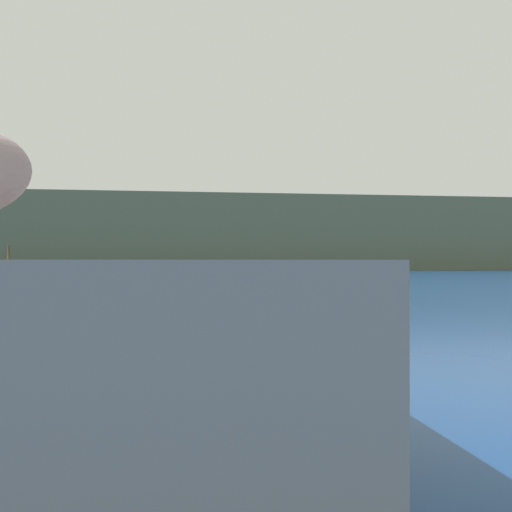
% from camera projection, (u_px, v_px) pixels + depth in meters
% --- Properties ---
extents(hillside_backdrop, '(140.00, 17.22, 7.91)m').
position_uv_depth(hillside_backdrop, '(152.00, 235.00, 68.68)').
color(hillside_backdrop, '#5B664C').
rests_on(hillside_backdrop, ground).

